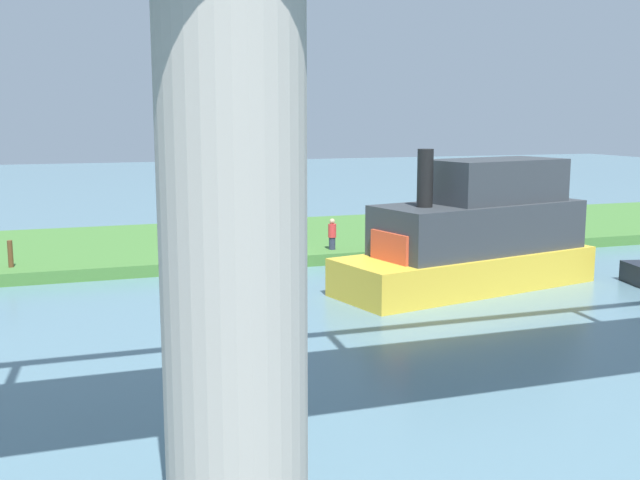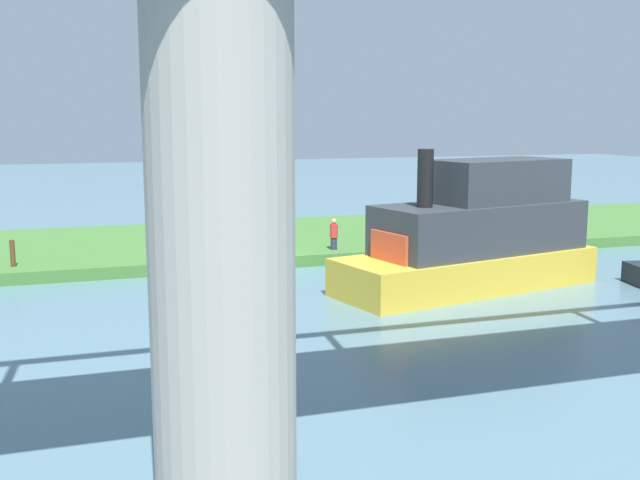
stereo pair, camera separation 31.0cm
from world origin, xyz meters
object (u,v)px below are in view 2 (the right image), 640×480
Objects in this scene: mooring_post at (13,253)px; skiff_small at (475,237)px; bridge_pylon at (221,222)px; person_on_bank at (334,234)px.

mooring_post is 0.10× the size of skiff_small.
skiff_small is at bearing -131.90° from bridge_pylon.
bridge_pylon is 9.01× the size of mooring_post.
skiff_small reaches higher than person_on_bank.
bridge_pylon is at bearing 102.00° from mooring_post.
person_on_bank reaches higher than mooring_post.
bridge_pylon is 18.43m from skiff_small.
person_on_bank is 0.13× the size of skiff_small.
bridge_pylon is 6.91× the size of person_on_bank.
mooring_post is at bearing -23.23° from skiff_small.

